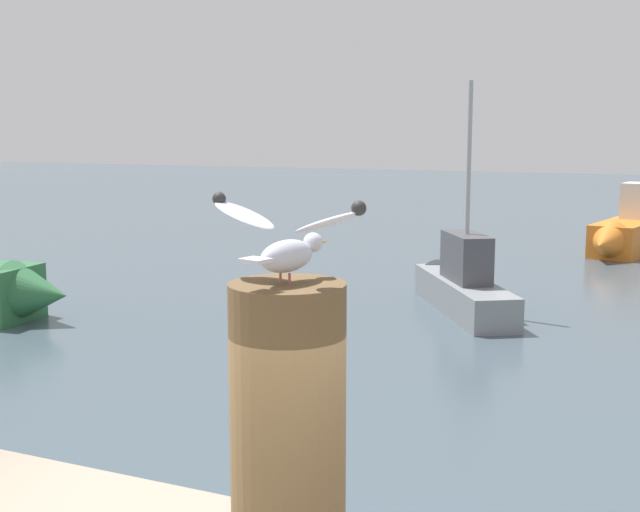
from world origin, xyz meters
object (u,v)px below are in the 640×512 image
at_px(boat_orange, 627,233).
at_px(mooring_post, 288,438).
at_px(seagull, 288,241).
at_px(boat_grey, 459,283).

bearing_deg(boat_orange, mooring_post, -89.42).
xyz_separation_m(seagull, boat_orange, (-0.21, 20.13, -2.27)).
xyz_separation_m(mooring_post, boat_orange, (-0.20, 20.14, -1.65)).
bearing_deg(seagull, boat_grey, 101.77).
bearing_deg(seagull, mooring_post, -102.75).
bearing_deg(boat_orange, boat_grey, -105.23).
relative_size(boat_grey, boat_orange, 0.82).
bearing_deg(boat_grey, boat_orange, 74.77).
height_order(mooring_post, seagull, seagull).
distance_m(mooring_post, boat_orange, 20.21).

